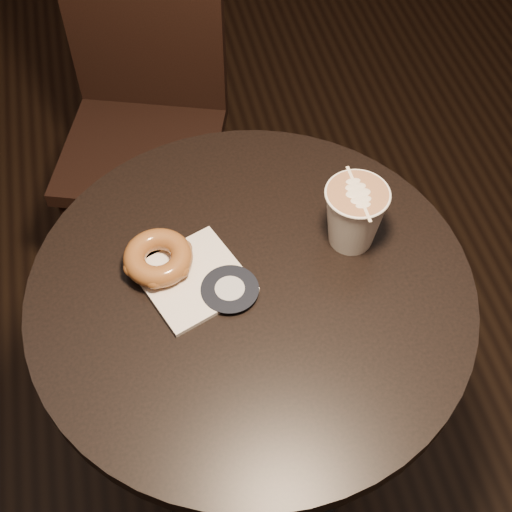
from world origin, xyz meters
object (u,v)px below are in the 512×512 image
pastry_bag (194,279)px  doughnut (158,258)px  chair (144,95)px  latte_cup (354,217)px  cafe_table (252,350)px

pastry_bag → doughnut: bearing=121.6°
chair → latte_cup: (0.28, -0.70, 0.28)m
latte_cup → cafe_table: bearing=-162.7°
latte_cup → doughnut: bearing=177.8°
cafe_table → chair: bearing=97.4°
cafe_table → pastry_bag: 0.22m
pastry_bag → doughnut: doughnut is taller
chair → doughnut: 0.73m
cafe_table → pastry_bag: bearing=160.0°
cafe_table → latte_cup: latte_cup is taller
chair → doughnut: chair is taller
chair → cafe_table: bearing=-63.0°
cafe_table → chair: size_ratio=0.80×
cafe_table → pastry_bag: (-0.08, 0.03, 0.20)m
pastry_bag → doughnut: size_ratio=1.36×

